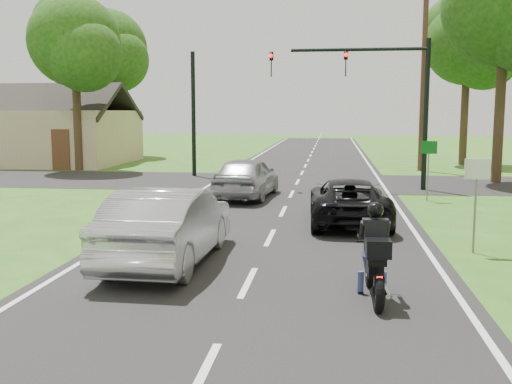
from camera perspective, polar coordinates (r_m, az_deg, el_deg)
ground at (r=11.24m, az=-0.76°, el=-8.66°), size 140.00×140.00×0.00m
road at (r=20.98m, az=3.04°, el=-0.96°), size 8.00×100.00×0.01m
cross_road at (r=26.91m, az=3.98°, el=0.95°), size 60.00×7.00×0.01m
motorcycle_rider at (r=10.29m, az=11.25°, el=-6.53°), size 0.55×1.96×1.69m
dark_suv at (r=17.09m, az=8.81°, el=-0.84°), size 2.30×4.70×1.28m
silver_sedan at (r=12.62m, az=-8.35°, el=-3.13°), size 1.81×4.89×1.60m
silver_suv at (r=21.88m, az=-0.88°, el=1.43°), size 2.18×4.61×1.52m
traffic_signal at (r=24.76m, az=11.64°, el=9.80°), size 6.38×0.44×6.00m
signal_pole_far at (r=29.45m, az=-5.97°, el=7.35°), size 0.20×0.20×6.00m
utility_pole_far at (r=33.07m, az=15.66°, el=10.76°), size 1.60×0.28×10.00m
sign_white at (r=14.12m, az=20.27°, el=0.85°), size 0.55×0.07×2.12m
sign_green at (r=21.98m, az=16.13°, el=3.32°), size 0.55×0.07×2.12m
tree_row_e at (r=37.50m, az=19.99°, el=12.87°), size 5.28×5.12×9.61m
tree_left_near at (r=33.39m, az=-16.62°, el=13.19°), size 5.12×4.96×9.22m
tree_left_far at (r=43.38m, az=-13.66°, el=12.75°), size 5.76×5.58×10.14m
house at (r=38.87m, az=-19.62°, el=5.21°), size 10.20×8.00×4.84m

